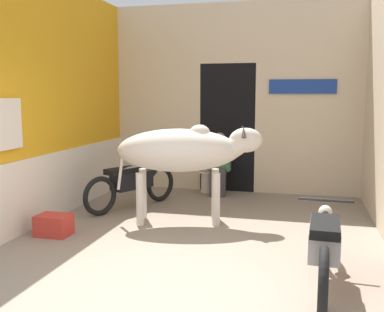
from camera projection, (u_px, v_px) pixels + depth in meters
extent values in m
plane|color=gray|center=(156.00, 293.00, 4.25)|extent=(30.00, 30.00, 0.00)
cube|color=orange|center=(53.00, 100.00, 6.83)|extent=(0.18, 4.66, 3.57)
cube|color=silver|center=(62.00, 183.00, 6.99)|extent=(0.03, 4.66, 1.00)
cube|color=silver|center=(5.00, 124.00, 5.59)|extent=(0.08, 0.56, 0.64)
cube|color=beige|center=(236.00, 33.00, 8.41)|extent=(4.68, 0.18, 1.12)
cube|color=beige|center=(160.00, 127.00, 9.01)|extent=(1.68, 0.18, 2.45)
cube|color=beige|center=(308.00, 129.00, 8.32)|extent=(1.94, 0.18, 2.45)
cube|color=black|center=(231.00, 127.00, 9.03)|extent=(1.06, 0.90, 2.45)
cube|color=navy|center=(302.00, 87.00, 8.14)|extent=(1.20, 0.03, 0.26)
ellipsoid|color=beige|center=(178.00, 150.00, 6.48)|extent=(1.86, 1.05, 0.62)
ellipsoid|color=beige|center=(200.00, 133.00, 6.44)|extent=(0.35, 0.33, 0.23)
cylinder|color=beige|center=(234.00, 147.00, 6.47)|extent=(0.47, 0.38, 0.41)
ellipsoid|color=beige|center=(246.00, 140.00, 6.45)|extent=(0.54, 0.41, 0.36)
cylinder|color=beige|center=(121.00, 167.00, 6.52)|extent=(0.15, 0.08, 0.69)
cylinder|color=beige|center=(215.00, 194.00, 6.75)|extent=(0.11, 0.11, 0.76)
cylinder|color=beige|center=(216.00, 199.00, 6.39)|extent=(0.11, 0.11, 0.76)
cylinder|color=beige|center=(143.00, 194.00, 6.76)|extent=(0.11, 0.11, 0.76)
cylinder|color=beige|center=(140.00, 199.00, 6.40)|extent=(0.11, 0.11, 0.76)
cone|color=#473D33|center=(242.00, 130.00, 6.56)|extent=(0.10, 0.15, 0.19)
cone|color=#473D33|center=(244.00, 132.00, 6.31)|extent=(0.10, 0.15, 0.19)
torus|color=black|center=(323.00, 284.00, 3.69)|extent=(0.11, 0.64, 0.64)
torus|color=black|center=(324.00, 234.00, 5.01)|extent=(0.11, 0.64, 0.64)
cube|color=#9E9993|center=(325.00, 238.00, 4.33)|extent=(0.31, 0.78, 0.28)
cube|color=black|center=(325.00, 226.00, 4.10)|extent=(0.29, 0.63, 0.09)
cylinder|color=black|center=(326.00, 200.00, 4.81)|extent=(0.58, 0.06, 0.03)
sphere|color=silver|center=(325.00, 212.00, 4.92)|extent=(0.15, 0.15, 0.15)
torus|color=black|center=(100.00, 196.00, 6.94)|extent=(0.36, 0.58, 0.62)
torus|color=black|center=(160.00, 184.00, 7.88)|extent=(0.36, 0.58, 0.62)
cube|color=black|center=(132.00, 180.00, 7.39)|extent=(0.58, 0.76, 0.28)
cube|color=black|center=(122.00, 171.00, 7.22)|extent=(0.50, 0.62, 0.09)
cylinder|color=black|center=(154.00, 161.00, 7.72)|extent=(0.53, 0.30, 0.03)
sphere|color=silver|center=(158.00, 170.00, 7.81)|extent=(0.15, 0.15, 0.15)
cube|color=#3D3842|center=(218.00, 186.00, 8.22)|extent=(0.28, 0.14, 0.42)
cube|color=#3D3842|center=(219.00, 171.00, 8.28)|extent=(0.28, 0.32, 0.11)
cube|color=#386B42|center=(220.00, 157.00, 8.31)|extent=(0.40, 0.20, 0.50)
sphere|color=#937051|center=(220.00, 138.00, 8.26)|extent=(0.20, 0.20, 0.20)
cylinder|color=beige|center=(207.00, 183.00, 8.59)|extent=(0.22, 0.22, 0.38)
cylinder|color=beige|center=(207.00, 172.00, 8.56)|extent=(0.31, 0.31, 0.04)
cube|color=red|center=(54.00, 225.00, 5.97)|extent=(0.44, 0.32, 0.28)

